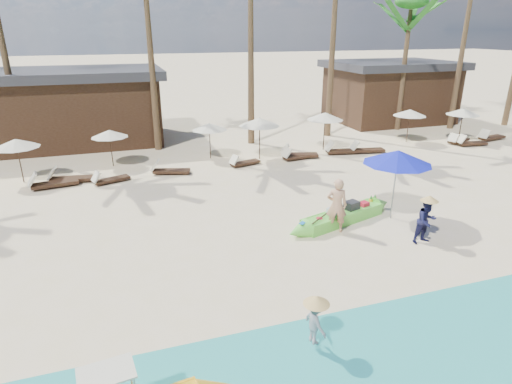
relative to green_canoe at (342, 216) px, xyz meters
name	(u,v)px	position (x,y,z in m)	size (l,w,h in m)	color
ground	(323,258)	(-1.81, -2.12, -0.23)	(240.00, 240.00, 0.00)	beige
wet_sand_strip	(436,379)	(-1.81, -7.12, -0.23)	(240.00, 4.50, 0.01)	tan
green_canoe	(342,216)	(0.00, 0.00, 0.00)	(5.31, 1.93, 0.69)	#5ECF3F
tourist	(337,205)	(-0.58, -0.56, 0.71)	(0.69, 0.45, 1.89)	tan
vendor_green	(426,221)	(1.74, -2.19, 0.52)	(0.73, 0.57, 1.50)	#15163B
vendor_yellow	(315,322)	(-3.75, -5.60, 0.46)	(0.67, 0.38, 1.03)	gray
blue_umbrella	(398,157)	(1.85, -0.23, 2.08)	(2.38, 2.38, 2.56)	#99999E
resort_parasol_3	(16,143)	(-11.56, 8.26, 1.56)	(1.93, 1.93, 1.99)	#352215
lounger_3_right	(68,178)	(-9.62, 7.64, -0.02)	(1.97, 0.87, 0.65)	#352215
resort_parasol_4	(109,134)	(-7.69, 9.59, 1.42)	(1.78, 1.78, 1.84)	#352215
lounger_4_left	(51,183)	(-10.28, 7.08, -0.01)	(2.07, 0.93, 0.68)	#352215
lounger_4_right	(109,179)	(-7.89, 6.95, -0.05)	(1.71, 1.01, 0.55)	#352215
resort_parasol_5	(209,127)	(-2.73, 9.39, 1.49)	(1.85, 1.85, 1.91)	#352215
lounger_5_left	(169,170)	(-5.19, 7.41, -0.03)	(1.88, 1.03, 0.61)	#352215
resort_parasol_6	(260,122)	(-0.26, 8.52, 1.74)	(2.13, 2.13, 2.19)	#352215
lounger_6_left	(243,162)	(-1.44, 7.57, -0.05)	(1.69, 0.91, 0.55)	#352215
lounger_6_right	(297,156)	(1.55, 7.76, -0.03)	(1.83, 0.77, 0.60)	#352215
resort_parasol_7	(325,116)	(3.80, 9.14, 1.68)	(2.06, 2.06, 2.13)	#352215
lounger_7_left	(298,154)	(1.72, 8.03, -0.01)	(2.07, 1.10, 0.67)	#352215
lounger_7_right	(341,150)	(4.29, 8.00, -0.01)	(2.03, 0.93, 0.66)	#352215
resort_parasol_8	(410,113)	(9.40, 9.14, 1.57)	(1.94, 1.94, 2.00)	#352215
lounger_8_left	(366,149)	(5.71, 7.76, -0.02)	(1.97, 0.91, 0.64)	#352215
resort_parasol_9	(463,112)	(12.60, 8.34, 1.59)	(1.96, 1.96, 2.02)	#352215
lounger_9_left	(470,142)	(12.42, 7.21, -0.03)	(1.86, 0.82, 0.61)	#352215
lounger_9_right	(458,140)	(12.16, 7.94, -0.04)	(1.81, 1.08, 0.59)	#352215
lounger_10_left	(491,137)	(14.64, 7.91, -0.01)	(2.01, 0.90, 0.66)	#352215
palm_6	(410,19)	(11.02, 12.40, 6.82)	(2.08, 2.08, 8.51)	brown
pavilion_west	(70,106)	(-9.81, 15.38, 1.96)	(10.80, 6.60, 4.30)	#352215
pavilion_east	(389,91)	(12.19, 15.38, 1.96)	(8.80, 6.60, 4.30)	#352215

